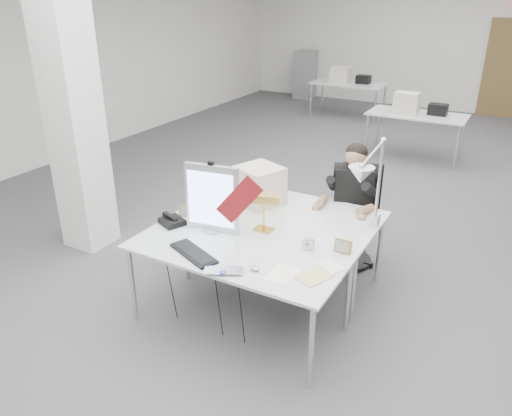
{
  "coord_description": "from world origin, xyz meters",
  "views": [
    {
      "loc": [
        1.89,
        -5.56,
        2.74
      ],
      "look_at": [
        -0.11,
        -2.0,
        0.91
      ],
      "focal_mm": 35.0,
      "sensor_mm": 36.0,
      "label": 1
    }
  ],
  "objects": [
    {
      "name": "room_shell",
      "position": [
        0.04,
        0.13,
        1.69
      ],
      "size": [
        10.04,
        14.04,
        3.24
      ],
      "color": "#474749",
      "rests_on": "ground"
    },
    {
      "name": "desk_main",
      "position": [
        0.0,
        -2.5,
        0.74
      ],
      "size": [
        1.8,
        0.9,
        0.02
      ],
      "primitive_type": "cube",
      "color": "silver",
      "rests_on": "room_shell"
    },
    {
      "name": "desk_second",
      "position": [
        0.0,
        -1.6,
        0.74
      ],
      "size": [
        1.8,
        0.9,
        0.02
      ],
      "primitive_type": "cube",
      "color": "silver",
      "rests_on": "room_shell"
    },
    {
      "name": "bg_desk_a",
      "position": [
        0.2,
        3.0,
        0.74
      ],
      "size": [
        1.6,
        0.8,
        0.02
      ],
      "primitive_type": "cube",
      "color": "silver",
      "rests_on": "room_shell"
    },
    {
      "name": "bg_desk_b",
      "position": [
        -1.8,
        5.2,
        0.74
      ],
      "size": [
        1.6,
        0.8,
        0.02
      ],
      "primitive_type": "cube",
      "color": "silver",
      "rests_on": "room_shell"
    },
    {
      "name": "filing_cabinet",
      "position": [
        -3.5,
        6.65,
        0.6
      ],
      "size": [
        0.45,
        0.55,
        1.2
      ],
      "primitive_type": "cube",
      "color": "gray",
      "rests_on": "room_shell"
    },
    {
      "name": "office_chair",
      "position": [
        0.47,
        -1.0,
        0.54
      ],
      "size": [
        0.67,
        0.67,
        1.08
      ],
      "primitive_type": null,
      "rotation": [
        0.0,
        0.0,
        0.32
      ],
      "color": "black",
      "rests_on": "room_shell"
    },
    {
      "name": "seated_person",
      "position": [
        0.47,
        -1.05,
        0.9
      ],
      "size": [
        0.62,
        0.69,
        0.86
      ],
      "primitive_type": null,
      "rotation": [
        0.0,
        0.0,
        0.32
      ],
      "color": "black",
      "rests_on": "office_chair"
    },
    {
      "name": "monitor",
      "position": [
        -0.37,
        -2.3,
        1.06
      ],
      "size": [
        0.49,
        0.12,
        0.61
      ],
      "primitive_type": "cube",
      "rotation": [
        0.0,
        0.0,
        0.16
      ],
      "color": "silver",
      "rests_on": "desk_main"
    },
    {
      "name": "pennant",
      "position": [
        -0.08,
        -2.34,
        1.12
      ],
      "size": [
        0.41,
        0.1,
        0.45
      ],
      "primitive_type": "cube",
      "rotation": [
        0.0,
        -0.87,
        0.22
      ],
      "color": "maroon",
      "rests_on": "monitor"
    },
    {
      "name": "keyboard",
      "position": [
        -0.26,
        -2.75,
        0.77
      ],
      "size": [
        0.51,
        0.34,
        0.02
      ],
      "primitive_type": "cube",
      "rotation": [
        0.0,
        0.0,
        -0.4
      ],
      "color": "black",
      "rests_on": "desk_main"
    },
    {
      "name": "laptop",
      "position": [
        0.11,
        -2.9,
        0.77
      ],
      "size": [
        0.35,
        0.3,
        0.02
      ],
      "primitive_type": "imported",
      "rotation": [
        0.0,
        0.0,
        0.49
      ],
      "color": "#AEAEB3",
      "rests_on": "desk_main"
    },
    {
      "name": "mouse",
      "position": [
        0.28,
        -2.73,
        0.77
      ],
      "size": [
        0.09,
        0.06,
        0.03
      ],
      "primitive_type": "ellipsoid",
      "rotation": [
        0.0,
        0.0,
        0.11
      ],
      "color": "#A5A4A9",
      "rests_on": "desk_main"
    },
    {
      "name": "bankers_lamp",
      "position": [
        0.02,
        -2.09,
        0.94
      ],
      "size": [
        0.34,
        0.22,
        0.36
      ],
      "primitive_type": null,
      "rotation": [
        0.0,
        0.0,
        0.31
      ],
      "color": "gold",
      "rests_on": "desk_main"
    },
    {
      "name": "desk_phone",
      "position": [
        -0.76,
        -2.39,
        0.78
      ],
      "size": [
        0.27,
        0.26,
        0.05
      ],
      "primitive_type": "cube",
      "rotation": [
        0.0,
        0.0,
        -0.42
      ],
      "color": "black",
      "rests_on": "desk_main"
    },
    {
      "name": "picture_frame_left",
      "position": [
        -0.77,
        -2.19,
        0.81
      ],
      "size": [
        0.13,
        0.04,
        0.1
      ],
      "primitive_type": "cube",
      "rotation": [
        -0.21,
        0.0,
        0.04
      ],
      "color": "#AB8B49",
      "rests_on": "desk_main"
    },
    {
      "name": "picture_frame_right",
      "position": [
        0.77,
        -2.13,
        0.81
      ],
      "size": [
        0.15,
        0.04,
        0.11
      ],
      "primitive_type": "cube",
      "rotation": [
        -0.21,
        0.0,
        -0.01
      ],
      "color": "#A97F48",
      "rests_on": "desk_main"
    },
    {
      "name": "desk_clock",
      "position": [
        0.5,
        -2.22,
        0.81
      ],
      "size": [
        0.12,
        0.06,
        0.11
      ],
      "primitive_type": "cylinder",
      "rotation": [
        1.57,
        0.0,
        0.27
      ],
      "color": "silver",
      "rests_on": "desk_main"
    },
    {
      "name": "paper_stack_a",
      "position": [
        0.49,
        -2.68,
        0.76
      ],
      "size": [
        0.2,
        0.28,
        0.01
      ],
      "primitive_type": "cube",
      "rotation": [
        0.0,
        0.0,
        -0.04
      ],
      "color": "white",
      "rests_on": "desk_main"
    },
    {
      "name": "paper_stack_b",
      "position": [
        0.72,
        -2.59,
        0.76
      ],
      "size": [
        0.26,
        0.3,
        0.01
      ],
      "primitive_type": "cube",
      "rotation": [
        0.0,
        0.0,
        -0.36
      ],
      "color": "#D7C380",
      "rests_on": "desk_main"
    },
    {
      "name": "paper_stack_c",
      "position": [
        0.76,
        -2.39,
        0.76
      ],
      "size": [
        0.24,
        0.22,
        0.01
      ],
      "primitive_type": "cube",
      "rotation": [
        0.0,
        0.0,
        -0.46
      ],
      "color": "white",
      "rests_on": "desk_main"
    },
    {
      "name": "beige_monitor",
      "position": [
        -0.31,
        -1.58,
        0.94
      ],
      "size": [
        0.51,
        0.5,
        0.38
      ],
      "primitive_type": "cube",
      "rotation": [
        0.0,
        0.0,
        -0.37
      ],
      "color": "beige",
      "rests_on": "desk_second"
    },
    {
      "name": "architect_lamp",
      "position": [
        0.85,
        -1.79,
        1.21
      ],
      "size": [
        0.27,
        0.71,
        0.9
      ],
      "primitive_type": null,
      "rotation": [
        0.0,
        0.0,
        0.04
      ],
      "color": "silver",
      "rests_on": "desk_second"
    }
  ]
}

